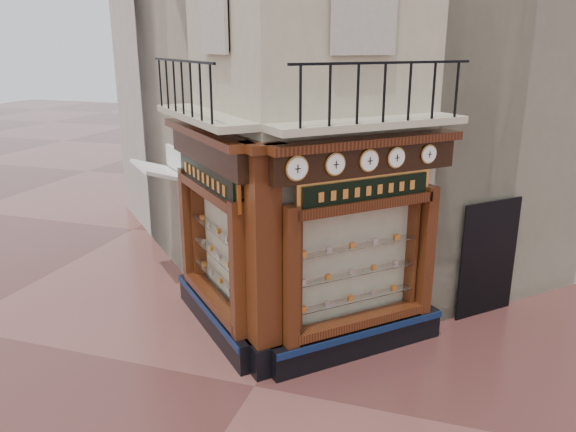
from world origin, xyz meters
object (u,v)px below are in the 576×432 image
at_px(clock_d, 396,158).
at_px(awning, 166,281).
at_px(clock_e, 428,154).
at_px(corner_pilaster, 264,266).
at_px(signboard_left, 207,178).
at_px(clock_a, 297,168).
at_px(clock_b, 335,164).
at_px(signboard_right, 366,190).
at_px(clock_c, 369,161).

xyz_separation_m(clock_d, awning, (-5.49, 1.61, -3.62)).
distance_m(clock_d, clock_e, 0.69).
relative_size(corner_pilaster, signboard_left, 1.80).
distance_m(clock_a, clock_e, 2.55).
distance_m(corner_pilaster, clock_b, 2.03).
height_order(clock_a, clock_b, clock_a).
height_order(clock_d, signboard_left, clock_d).
distance_m(clock_e, awning, 7.07).
distance_m(clock_e, signboard_right, 1.29).
bearing_deg(clock_c, signboard_left, 132.77).
xyz_separation_m(clock_b, clock_e, (1.32, 1.32, -0.00)).
height_order(clock_b, signboard_right, clock_b).
xyz_separation_m(awning, signboard_left, (2.14, -1.88, 3.10)).
height_order(clock_c, clock_d, clock_c).
xyz_separation_m(clock_a, signboard_right, (0.89, 1.05, -0.52)).
xyz_separation_m(clock_a, clock_b, (0.48, 0.48, -0.00)).
distance_m(clock_a, clock_d, 1.86).
bearing_deg(clock_b, clock_e, 0.00).
xyz_separation_m(signboard_left, signboard_right, (2.92, -0.00, -0.00)).
bearing_deg(clock_c, corner_pilaster, 165.88).
relative_size(clock_d, awning, 0.23).
distance_m(clock_d, signboard_right, 0.72).
height_order(clock_c, signboard_right, clock_c).
relative_size(corner_pilaster, clock_c, 10.67).
xyz_separation_m(clock_e, signboard_left, (-3.83, -0.75, -0.52)).
height_order(corner_pilaster, clock_c, corner_pilaster).
distance_m(clock_b, clock_d, 1.18).
distance_m(signboard_left, signboard_right, 2.92).
bearing_deg(signboard_right, awning, 114.62).
relative_size(clock_a, signboard_left, 0.18).
bearing_deg(awning, clock_c, -156.36).
relative_size(clock_a, clock_d, 1.11).
xyz_separation_m(clock_b, awning, (-4.65, 2.45, -3.62)).
height_order(corner_pilaster, clock_e, corner_pilaster).
bearing_deg(clock_b, clock_d, 0.00).
distance_m(clock_d, signboard_left, 3.40).
xyz_separation_m(corner_pilaster, clock_d, (1.89, 1.28, 1.67)).
xyz_separation_m(clock_c, clock_e, (0.87, 0.87, -0.00)).
bearing_deg(signboard_left, corner_pilaster, -169.75).
distance_m(corner_pilaster, signboard_left, 2.12).
relative_size(corner_pilaster, clock_b, 10.81).
relative_size(clock_d, signboard_right, 0.19).
xyz_separation_m(clock_c, awning, (-5.10, 2.00, -3.62)).
bearing_deg(clock_d, clock_a, -180.00).
bearing_deg(clock_b, signboard_left, 122.27).
relative_size(clock_c, awning, 0.24).
height_order(clock_a, clock_c, clock_a).
bearing_deg(corner_pilaster, clock_c, -14.12).
relative_size(clock_b, clock_e, 1.11).
bearing_deg(corner_pilaster, clock_e, -8.30).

